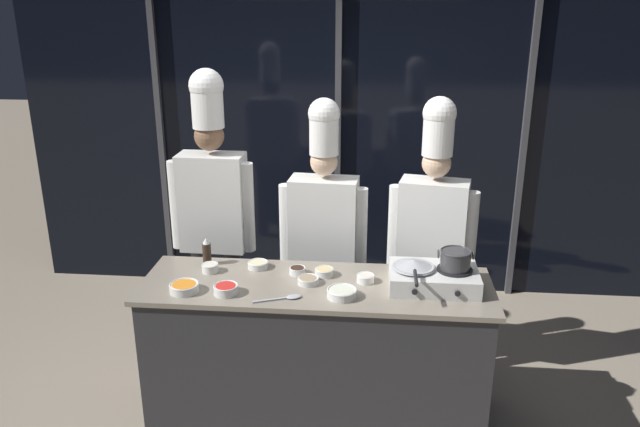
% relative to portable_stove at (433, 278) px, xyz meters
% --- Properties ---
extents(ground_plane, '(24.00, 24.00, 0.00)m').
position_rel_portable_stove_xyz_m(ground_plane, '(-0.68, -0.03, -0.98)').
color(ground_plane, gray).
extents(window_wall_back, '(5.44, 0.09, 2.70)m').
position_rel_portable_stove_xyz_m(window_wall_back, '(-0.68, 1.91, 0.37)').
color(window_wall_back, black).
rests_on(window_wall_back, ground_plane).
extents(demo_counter, '(2.07, 0.65, 0.92)m').
position_rel_portable_stove_xyz_m(demo_counter, '(-0.68, -0.03, -0.52)').
color(demo_counter, '#2D2D30').
rests_on(demo_counter, ground_plane).
extents(portable_stove, '(0.51, 0.37, 0.12)m').
position_rel_portable_stove_xyz_m(portable_stove, '(0.00, 0.00, 0.00)').
color(portable_stove, silver).
rests_on(portable_stove, demo_counter).
extents(frying_pan, '(0.25, 0.43, 0.04)m').
position_rel_portable_stove_xyz_m(frying_pan, '(-0.12, -0.00, 0.08)').
color(frying_pan, '#ADAFB5').
rests_on(frying_pan, portable_stove).
extents(stock_pot, '(0.20, 0.18, 0.11)m').
position_rel_portable_stove_xyz_m(stock_pot, '(0.12, 0.00, 0.12)').
color(stock_pot, '#333335').
rests_on(stock_pot, portable_stove).
extents(squeeze_bottle_soy, '(0.05, 0.05, 0.18)m').
position_rel_portable_stove_xyz_m(squeeze_bottle_soy, '(-1.39, 0.19, 0.03)').
color(squeeze_bottle_soy, '#332319').
rests_on(squeeze_bottle_soy, demo_counter).
extents(prep_bowl_soy_glaze, '(0.10, 0.10, 0.04)m').
position_rel_portable_stove_xyz_m(prep_bowl_soy_glaze, '(-0.81, 0.10, -0.03)').
color(prep_bowl_soy_glaze, white).
rests_on(prep_bowl_soy_glaze, demo_counter).
extents(prep_bowl_onion, '(0.11, 0.11, 0.05)m').
position_rel_portable_stove_xyz_m(prep_bowl_onion, '(-0.39, 0.03, -0.03)').
color(prep_bowl_onion, white).
rests_on(prep_bowl_onion, demo_counter).
extents(prep_bowl_bell_pepper, '(0.14, 0.14, 0.05)m').
position_rel_portable_stove_xyz_m(prep_bowl_bell_pepper, '(-1.17, -0.20, -0.03)').
color(prep_bowl_bell_pepper, white).
rests_on(prep_bowl_bell_pepper, demo_counter).
extents(prep_bowl_carrots, '(0.17, 0.17, 0.05)m').
position_rel_portable_stove_xyz_m(prep_bowl_carrots, '(-1.42, -0.20, -0.03)').
color(prep_bowl_carrots, white).
rests_on(prep_bowl_carrots, demo_counter).
extents(prep_bowl_noodles, '(0.13, 0.13, 0.04)m').
position_rel_portable_stove_xyz_m(prep_bowl_noodles, '(-1.06, 0.17, -0.03)').
color(prep_bowl_noodles, white).
rests_on(prep_bowl_noodles, demo_counter).
extents(prep_bowl_garlic, '(0.10, 0.10, 0.05)m').
position_rel_portable_stove_xyz_m(prep_bowl_garlic, '(-1.34, 0.08, -0.03)').
color(prep_bowl_garlic, white).
rests_on(prep_bowl_garlic, demo_counter).
extents(prep_bowl_bean_sprouts, '(0.17, 0.17, 0.05)m').
position_rel_portable_stove_xyz_m(prep_bowl_bean_sprouts, '(-0.52, -0.18, -0.03)').
color(prep_bowl_bean_sprouts, white).
rests_on(prep_bowl_bean_sprouts, demo_counter).
extents(prep_bowl_ginger, '(0.11, 0.11, 0.05)m').
position_rel_portable_stove_xyz_m(prep_bowl_ginger, '(-0.64, 0.09, -0.03)').
color(prep_bowl_ginger, white).
rests_on(prep_bowl_ginger, demo_counter).
extents(prep_bowl_mushrooms, '(0.13, 0.13, 0.04)m').
position_rel_portable_stove_xyz_m(prep_bowl_mushrooms, '(-0.73, -0.02, -0.03)').
color(prep_bowl_mushrooms, white).
rests_on(prep_bowl_mushrooms, demo_counter).
extents(serving_spoon_slotted, '(0.27, 0.13, 0.02)m').
position_rel_portable_stove_xyz_m(serving_spoon_slotted, '(-0.82, -0.23, -0.05)').
color(serving_spoon_slotted, '#B2B5BA').
rests_on(serving_spoon_slotted, demo_counter).
extents(chef_head, '(0.59, 0.24, 2.08)m').
position_rel_portable_stove_xyz_m(chef_head, '(-1.46, 0.67, 0.22)').
color(chef_head, '#4C4C51').
rests_on(chef_head, ground_plane).
extents(chef_sous, '(0.60, 0.27, 1.91)m').
position_rel_portable_stove_xyz_m(chef_sous, '(-0.69, 0.63, 0.09)').
color(chef_sous, '#232326').
rests_on(chef_sous, ground_plane).
extents(chef_line, '(0.57, 0.31, 1.94)m').
position_rel_portable_stove_xyz_m(chef_line, '(0.03, 0.56, 0.12)').
color(chef_line, '#2D3856').
rests_on(chef_line, ground_plane).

